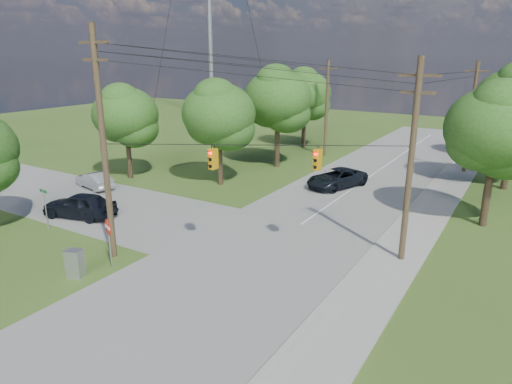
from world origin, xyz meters
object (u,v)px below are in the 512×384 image
Objects in this scene: pole_ne at (411,161)px; car_cross_silver at (94,180)px; pole_sw at (103,143)px; car_cross_dark at (80,205)px; do_not_enter_sign at (108,233)px; pole_north_w at (327,108)px; pole_north_e at (471,117)px; control_cabinet at (75,264)px; car_main_north at (337,178)px.

car_cross_silver is at bearing 178.53° from pole_ne.
pole_sw is 2.42× the size of car_cross_dark.
do_not_enter_sign reaches higher than car_cross_silver.
pole_sw is 4.54m from do_not_enter_sign.
pole_north_w reaches higher than car_cross_dark.
pole_north_e is (-0.00, 22.00, -0.34)m from pole_ne.
pole_sw is 6.13m from control_cabinet.
do_not_enter_sign is at bearing 47.39° from car_cross_dark.
control_cabinet is at bearing -87.34° from do_not_enter_sign.
car_main_north is at bearing 128.43° from car_cross_dark.
car_cross_dark is at bearing -167.32° from pole_ne.
do_not_enter_sign is at bearing -47.27° from pole_sw.
control_cabinet is (-5.00, -21.53, -0.07)m from car_main_north.
do_not_enter_sign is (0.60, 1.71, 1.17)m from control_cabinet.
pole_sw is 15.51m from pole_ne.
car_cross_dark is (-20.15, -26.53, -4.25)m from pole_north_e.
pole_north_w is 6.93× the size of control_cabinet.
pole_north_e is at bearing 0.00° from pole_north_w.
control_cabinet is 0.55× the size of do_not_enter_sign.
car_cross_dark is 0.91× the size of car_main_north.
control_cabinet is at bearing -88.76° from pole_north_w.
car_main_north reaches higher than control_cabinet.
do_not_enter_sign is at bearing 66.10° from car_cross_silver.
pole_ne reaches higher than car_main_north.
pole_sw is at bearing -150.62° from pole_ne.
pole_ne is 7.28× the size of control_cabinet.
pole_ne is 17.39m from control_cabinet.
pole_sw is 1.20× the size of pole_north_e.
car_cross_dark is at bearing 55.61° from car_cross_silver.
pole_north_e reaches higher than car_cross_silver.
pole_north_w reaches higher than do_not_enter_sign.
pole_sw is at bearing 50.81° from car_cross_dark.
car_cross_silver is 2.81× the size of control_cabinet.
car_cross_dark is 7.04m from car_cross_silver.
car_cross_silver is (-24.93, -21.36, -4.43)m from pole_north_e.
do_not_enter_sign is (12.34, -9.22, 1.19)m from car_cross_silver.
pole_ne reaches higher than control_cabinet.
car_main_north reaches higher than car_cross_silver.
car_cross_dark is at bearing -103.26° from pole_north_w.
pole_north_w is 12.92m from car_main_north.
car_cross_silver is at bearing -126.63° from car_main_north.
control_cabinet is 2.15m from do_not_enter_sign.
pole_north_e is 1.00× the size of pole_north_w.
pole_north_w is 1.83× the size of car_main_north.
pole_north_w is at bearing 180.00° from pole_north_e.
do_not_enter_sign is (1.31, -30.58, -3.24)m from pole_north_w.
pole_sw reaches higher than car_cross_dark.
pole_ne is 26.03m from pole_north_w.
do_not_enter_sign is (0.91, -0.98, -4.34)m from pole_sw.
car_cross_silver is at bearing 165.40° from do_not_enter_sign.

